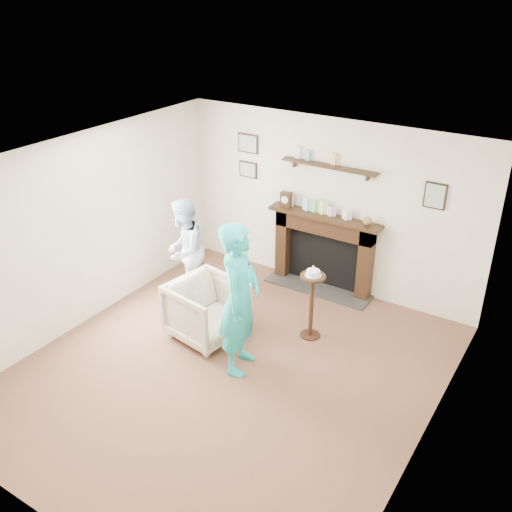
% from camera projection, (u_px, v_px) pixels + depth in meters
% --- Properties ---
extents(ground, '(5.00, 5.00, 0.00)m').
position_uv_depth(ground, '(229.00, 371.00, 6.71)').
color(ground, brown).
rests_on(ground, ground).
extents(room_shell, '(4.54, 5.02, 2.52)m').
position_uv_depth(room_shell, '(261.00, 225.00, 6.51)').
color(room_shell, beige).
rests_on(room_shell, ground).
extents(armchair, '(0.97, 0.95, 0.77)m').
position_uv_depth(armchair, '(208.00, 335.00, 7.36)').
color(armchair, tan).
rests_on(armchair, ground).
extents(man, '(0.77, 0.87, 1.50)m').
position_uv_depth(man, '(187.00, 297.00, 8.22)').
color(man, silver).
rests_on(man, ground).
extents(woman, '(0.61, 0.77, 1.85)m').
position_uv_depth(woman, '(241.00, 365.00, 6.80)').
color(woman, teal).
rests_on(woman, ground).
extents(pedestal_table, '(0.32, 0.32, 1.01)m').
position_uv_depth(pedestal_table, '(312.00, 294.00, 7.08)').
color(pedestal_table, black).
rests_on(pedestal_table, ground).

